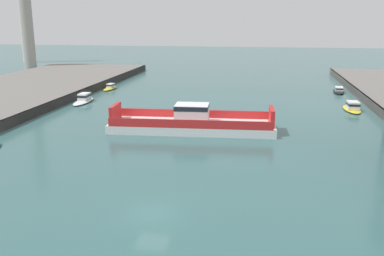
% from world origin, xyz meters
% --- Properties ---
extents(ground_plane, '(400.00, 400.00, 0.00)m').
position_xyz_m(ground_plane, '(0.00, 0.00, 0.00)').
color(ground_plane, '#335B5B').
extents(chain_ferry, '(22.06, 7.45, 3.59)m').
position_xyz_m(chain_ferry, '(-1.05, 24.91, 1.09)').
color(chain_ferry, silver).
rests_on(chain_ferry, ground).
extents(moored_boat_near_left, '(2.68, 7.24, 1.19)m').
position_xyz_m(moored_boat_near_left, '(23.15, 59.72, 0.44)').
color(moored_boat_near_left, black).
rests_on(moored_boat_near_left, ground).
extents(moored_boat_near_right, '(2.62, 7.19, 1.55)m').
position_xyz_m(moored_boat_near_right, '(22.46, 41.91, 0.59)').
color(moored_boat_near_right, yellow).
rests_on(moored_boat_near_right, ground).
extents(moored_boat_mid_left, '(1.99, 5.77, 1.19)m').
position_xyz_m(moored_boat_mid_left, '(-23.73, 55.78, 0.44)').
color(moored_boat_mid_left, yellow).
rests_on(moored_boat_mid_left, ground).
extents(moored_boat_mid_right, '(2.60, 7.84, 1.57)m').
position_xyz_m(moored_boat_mid_right, '(-23.37, 41.37, 0.60)').
color(moored_boat_mid_right, white).
rests_on(moored_boat_mid_right, ground).
extents(smokestack_distant_a, '(3.52, 3.52, 35.26)m').
position_xyz_m(smokestack_distant_a, '(-57.60, 83.59, 18.66)').
color(smokestack_distant_a, '#9E998E').
rests_on(smokestack_distant_a, ground).
extents(smokestack_distant_b, '(3.77, 3.77, 35.05)m').
position_xyz_m(smokestack_distant_b, '(-71.03, 105.77, 18.56)').
color(smokestack_distant_b, beige).
rests_on(smokestack_distant_b, ground).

